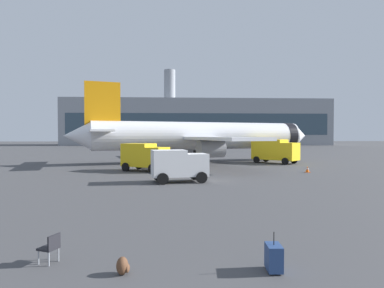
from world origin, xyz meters
TOP-DOWN VIEW (x-y plane):
  - airplane_at_gate at (3.79, 42.60)m, footprint 35.14×32.05m
  - service_truck at (-3.05, 31.43)m, footprint 5.25×4.36m
  - fuel_truck at (13.55, 40.27)m, footprint 5.90×5.98m
  - cargo_van at (0.40, 23.06)m, footprint 4.70×3.03m
  - safety_cone_near at (-4.74, 37.44)m, footprint 0.44×0.44m
  - safety_cone_mid at (13.57, 29.34)m, footprint 0.44×0.44m
  - rolling_suitcase at (2.76, 5.55)m, footprint 0.44×0.67m
  - traveller_backpack at (-1.39, 5.57)m, footprint 0.36×0.40m
  - gate_chair at (-3.64, 6.48)m, footprint 0.63×0.63m
  - terminal_building at (9.09, 126.64)m, footprint 99.89×22.34m

SIDE VIEW (x-z plane):
  - traveller_backpack at x=-1.39m, z-range -0.01..0.47m
  - safety_cone_mid at x=13.57m, z-range -0.01..0.62m
  - safety_cone_near at x=-4.74m, z-range -0.01..0.66m
  - rolling_suitcase at x=2.76m, z-range -0.16..0.94m
  - gate_chair at x=-3.64m, z-range 0.07..0.93m
  - cargo_van at x=0.40m, z-range 0.15..2.75m
  - service_truck at x=-3.05m, z-range 0.16..3.05m
  - fuel_truck at x=13.55m, z-range 0.17..3.37m
  - airplane_at_gate at x=3.79m, z-range -1.59..8.91m
  - terminal_building at x=9.09m, z-range -5.91..23.38m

